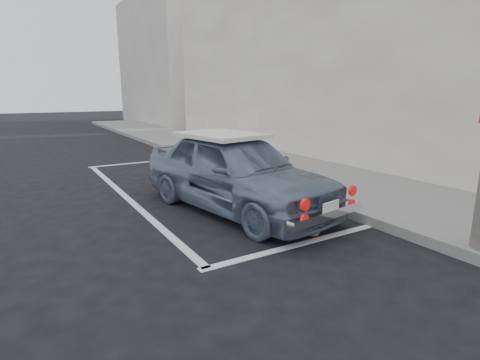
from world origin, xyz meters
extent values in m
plane|color=black|center=(0.00, 0.00, 0.00)|extent=(80.00, 80.00, 0.00)
cube|color=slate|center=(3.20, 2.00, 0.07)|extent=(2.80, 40.00, 0.15)
cube|color=#BEB4A7|center=(6.35, 4.00, 3.50)|extent=(3.50, 18.00, 7.00)
cube|color=black|center=(4.66, 4.00, 1.40)|extent=(0.10, 16.00, 2.40)
cube|color=white|center=(4.66, 7.60, 4.60)|extent=(0.10, 2.00, 1.60)
cube|color=white|center=(4.66, 10.00, 4.60)|extent=(0.10, 2.00, 1.60)
cube|color=#ACA69C|center=(6.35, 20.00, 4.00)|extent=(3.50, 10.00, 8.00)
cube|color=silver|center=(0.50, -0.50, 0.00)|extent=(3.00, 0.12, 0.01)
cube|color=silver|center=(0.50, 6.50, 0.00)|extent=(3.00, 0.12, 0.01)
cube|color=silver|center=(-0.90, 3.00, 0.00)|extent=(0.12, 7.00, 0.01)
imported|color=slate|center=(0.52, 1.27, 0.66)|extent=(2.20, 4.08, 1.32)
cube|color=silver|center=(0.46, 1.65, 1.25)|extent=(1.33, 1.64, 0.07)
cube|color=silver|center=(0.84, -0.59, 0.38)|extent=(1.48, 0.37, 0.12)
cube|color=white|center=(0.85, -0.64, 0.48)|extent=(0.33, 0.08, 0.17)
cylinder|color=red|center=(0.34, -0.71, 0.62)|extent=(0.15, 0.06, 0.15)
cylinder|color=red|center=(1.36, -0.54, 0.62)|extent=(0.15, 0.06, 0.15)
cylinder|color=red|center=(0.34, -0.71, 0.44)|extent=(0.13, 0.06, 0.12)
cylinder|color=red|center=(1.36, -0.54, 0.44)|extent=(0.13, 0.06, 0.12)
ellipsoid|color=brown|center=(0.80, -0.33, 0.11)|extent=(0.25, 0.35, 0.20)
sphere|color=brown|center=(0.78, -0.48, 0.17)|extent=(0.12, 0.12, 0.12)
cone|color=brown|center=(0.75, -0.47, 0.24)|extent=(0.04, 0.04, 0.05)
cone|color=brown|center=(0.81, -0.48, 0.24)|extent=(0.04, 0.04, 0.05)
cylinder|color=brown|center=(0.87, -0.18, 0.04)|extent=(0.08, 0.21, 0.03)
camera|label=1|loc=(-2.60, -4.04, 1.95)|focal=28.00mm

